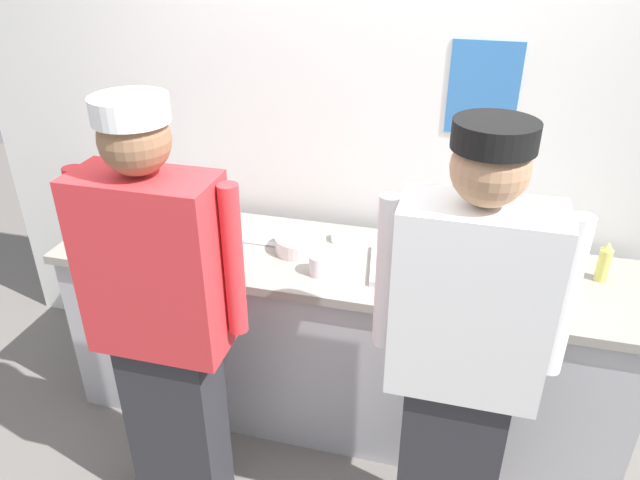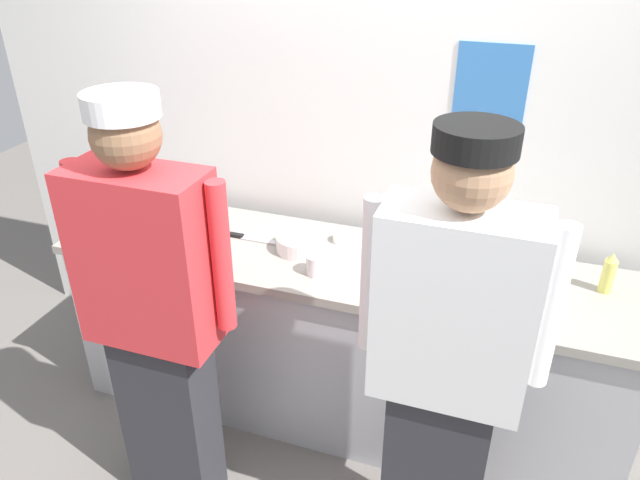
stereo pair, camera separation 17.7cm
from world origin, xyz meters
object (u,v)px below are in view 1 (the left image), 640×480
at_px(squeeze_bottle_primary, 604,262).
at_px(deli_cup, 319,265).
at_px(plate_stack_front, 300,243).
at_px(ramekin_orange_sauce, 340,236).
at_px(chef_near_left, 162,319).
at_px(plate_stack_rear, 523,289).
at_px(ramekin_red_sauce, 552,261).
at_px(ramekin_yellow_sauce, 504,269).
at_px(mixing_bowl_steel, 171,228).
at_px(chef_center, 463,357).
at_px(sheet_tray, 428,267).
at_px(chefs_knife, 245,240).

bearing_deg(squeeze_bottle_primary, deli_cup, -167.49).
relative_size(plate_stack_front, ramekin_orange_sauce, 2.56).
distance_m(chef_near_left, plate_stack_rear, 1.40).
bearing_deg(ramekin_red_sauce, ramekin_yellow_sauce, -148.55).
height_order(plate_stack_rear, deli_cup, deli_cup).
height_order(squeeze_bottle_primary, ramekin_orange_sauce, squeeze_bottle_primary).
height_order(chef_near_left, plate_stack_rear, chef_near_left).
height_order(mixing_bowl_steel, squeeze_bottle_primary, squeeze_bottle_primary).
xyz_separation_m(ramekin_yellow_sauce, ramekin_orange_sauce, (-0.74, 0.11, -0.00)).
bearing_deg(mixing_bowl_steel, plate_stack_rear, -2.99).
height_order(plate_stack_front, ramekin_yellow_sauce, plate_stack_front).
distance_m(ramekin_yellow_sauce, deli_cup, 0.79).
relative_size(squeeze_bottle_primary, ramekin_red_sauce, 1.67).
bearing_deg(deli_cup, ramekin_orange_sauce, 86.39).
relative_size(chef_center, ramekin_red_sauce, 16.51).
distance_m(plate_stack_rear, sheet_tray, 0.40).
height_order(plate_stack_rear, ramekin_red_sauce, plate_stack_rear).
xyz_separation_m(mixing_bowl_steel, deli_cup, (0.75, -0.12, -0.01)).
bearing_deg(chef_near_left, chefs_knife, 86.80).
bearing_deg(chef_center, chef_near_left, -176.39).
height_order(chef_center, mixing_bowl_steel, chef_center).
xyz_separation_m(chef_center, mixing_bowl_steel, (-1.37, 0.59, 0.01)).
xyz_separation_m(plate_stack_rear, ramekin_yellow_sauce, (-0.07, 0.16, -0.01)).
bearing_deg(chefs_knife, deli_cup, -24.20).
xyz_separation_m(mixing_bowl_steel, ramekin_orange_sauce, (0.77, 0.18, -0.03)).
distance_m(squeeze_bottle_primary, ramekin_orange_sauce, 1.13).
relative_size(ramekin_orange_sauce, chefs_knife, 0.33).
bearing_deg(squeeze_bottle_primary, ramekin_yellow_sauce, -171.76).
bearing_deg(plate_stack_rear, squeeze_bottle_primary, 33.93).
bearing_deg(sheet_tray, squeeze_bottle_primary, 8.62).
relative_size(sheet_tray, ramekin_yellow_sauce, 5.63).
height_order(plate_stack_rear, squeeze_bottle_primary, squeeze_bottle_primary).
distance_m(chef_near_left, ramekin_red_sauce, 1.65).
xyz_separation_m(ramekin_red_sauce, chefs_knife, (-1.37, -0.14, -0.02)).
height_order(mixing_bowl_steel, ramekin_red_sauce, mixing_bowl_steel).
bearing_deg(deli_cup, plate_stack_front, 128.03).
xyz_separation_m(sheet_tray, ramekin_yellow_sauce, (0.32, 0.05, 0.01)).
bearing_deg(chefs_knife, sheet_tray, -2.46).
xyz_separation_m(mixing_bowl_steel, ramekin_yellow_sauce, (1.51, 0.08, -0.03)).
xyz_separation_m(ramekin_red_sauce, deli_cup, (-0.96, -0.32, 0.02)).
relative_size(sheet_tray, ramekin_red_sauce, 4.60).
relative_size(chef_center, chefs_knife, 6.39).
bearing_deg(ramekin_red_sauce, chef_near_left, -148.79).
xyz_separation_m(ramekin_yellow_sauce, ramekin_red_sauce, (0.20, 0.12, -0.00)).
bearing_deg(chef_center, deli_cup, 143.10).
bearing_deg(mixing_bowl_steel, ramekin_orange_sauce, 13.45).
height_order(ramekin_orange_sauce, deli_cup, deli_cup).
bearing_deg(ramekin_yellow_sauce, chef_center, -101.83).
bearing_deg(ramekin_yellow_sauce, ramekin_red_sauce, 31.45).
bearing_deg(mixing_bowl_steel, plate_stack_front, 4.59).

